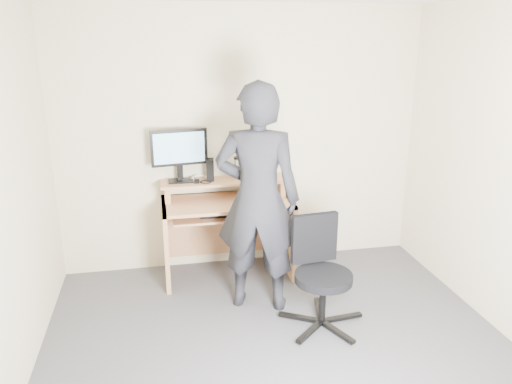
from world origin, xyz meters
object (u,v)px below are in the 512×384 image
object	(u,v)px
office_chair	(320,269)
monitor	(179,151)
desk	(226,218)
person	(258,199)

from	to	relation	value
office_chair	monitor	bearing A→B (deg)	125.51
desk	monitor	world-z (taller)	monitor
monitor	office_chair	size ratio (longest dim) A/B	0.60
desk	person	distance (m)	0.81
desk	monitor	distance (m)	0.78
office_chair	desk	bearing A→B (deg)	113.56
desk	person	size ratio (longest dim) A/B	0.63
office_chair	person	xyz separation A→B (m)	(-0.43, 0.37, 0.48)
person	office_chair	bearing A→B (deg)	158.00
desk	monitor	size ratio (longest dim) A/B	2.31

